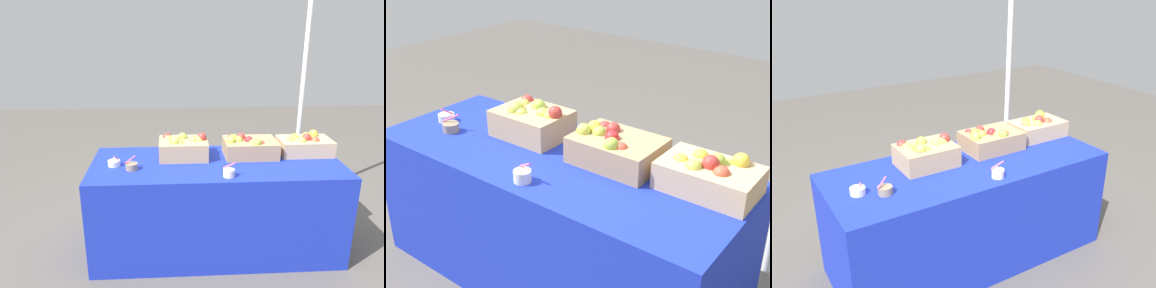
% 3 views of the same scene
% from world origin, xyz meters
% --- Properties ---
extents(ground_plane, '(10.00, 10.00, 0.00)m').
position_xyz_m(ground_plane, '(0.00, 0.00, 0.00)').
color(ground_plane, '#56514C').
extents(table, '(1.90, 0.76, 0.74)m').
position_xyz_m(table, '(0.00, 0.00, 0.37)').
color(table, '#192DB7').
rests_on(table, ground_plane).
extents(apple_crate_left, '(0.41, 0.26, 0.17)m').
position_xyz_m(apple_crate_left, '(0.73, 0.15, 0.81)').
color(apple_crate_left, tan).
rests_on(apple_crate_left, table).
extents(apple_crate_middle, '(0.41, 0.30, 0.18)m').
position_xyz_m(apple_crate_middle, '(0.27, 0.12, 0.82)').
color(apple_crate_middle, tan).
rests_on(apple_crate_middle, table).
extents(apple_crate_right, '(0.37, 0.29, 0.20)m').
position_xyz_m(apple_crate_right, '(-0.25, 0.12, 0.82)').
color(apple_crate_right, tan).
rests_on(apple_crate_right, table).
extents(sample_bowl_near, '(0.09, 0.09, 0.09)m').
position_xyz_m(sample_bowl_near, '(-0.63, -0.11, 0.76)').
color(sample_bowl_near, gray).
rests_on(sample_bowl_near, table).
extents(sample_bowl_mid, '(0.09, 0.08, 0.10)m').
position_xyz_m(sample_bowl_mid, '(0.05, -0.28, 0.77)').
color(sample_bowl_mid, silver).
rests_on(sample_bowl_mid, table).
extents(sample_bowl_far, '(0.09, 0.09, 0.09)m').
position_xyz_m(sample_bowl_far, '(-0.77, -0.03, 0.76)').
color(sample_bowl_far, silver).
rests_on(sample_bowl_far, table).
extents(tent_pole, '(0.04, 0.04, 2.28)m').
position_xyz_m(tent_pole, '(0.89, 0.75, 1.14)').
color(tent_pole, white).
rests_on(tent_pole, ground_plane).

